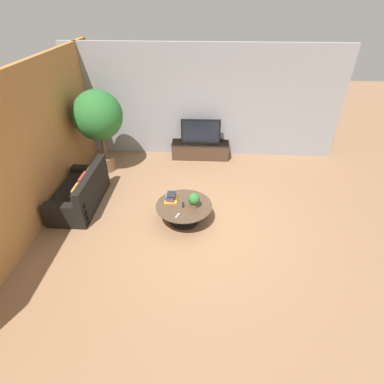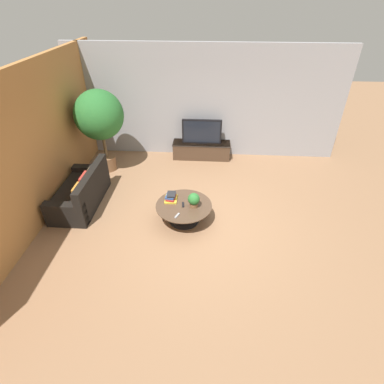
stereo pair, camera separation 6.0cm
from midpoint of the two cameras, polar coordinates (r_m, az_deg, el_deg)
ground_plane at (r=6.32m, az=0.93°, el=-5.87°), size 24.00×24.00×0.00m
back_wall_stone at (r=8.49m, az=1.98°, el=16.65°), size 7.40×0.12×3.00m
side_wall_left at (r=6.60m, az=-28.65°, el=7.00°), size 0.12×7.40×3.00m
media_console at (r=8.66m, az=1.40°, el=8.05°), size 1.63×0.50×0.46m
television at (r=8.43m, az=1.46°, el=11.43°), size 1.09×0.13×0.68m
coffee_table at (r=6.21m, az=-1.81°, el=-3.37°), size 1.16×1.16×0.40m
couch_by_wall at (r=7.12m, az=-20.59°, el=-0.30°), size 0.84×1.73×0.84m
potted_palm_tall at (r=7.88m, az=-17.64°, el=13.37°), size 1.19×1.19×2.13m
potted_plant_tabletop at (r=6.00m, az=0.08°, el=-1.49°), size 0.24×0.24×0.31m
book_stack at (r=6.26m, az=-4.30°, el=-1.01°), size 0.26×0.32×0.15m
remote_black at (r=6.13m, az=-1.97°, el=-2.44°), size 0.06×0.16×0.02m
remote_silver at (r=5.85m, az=-3.07°, el=-4.53°), size 0.10×0.16×0.02m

